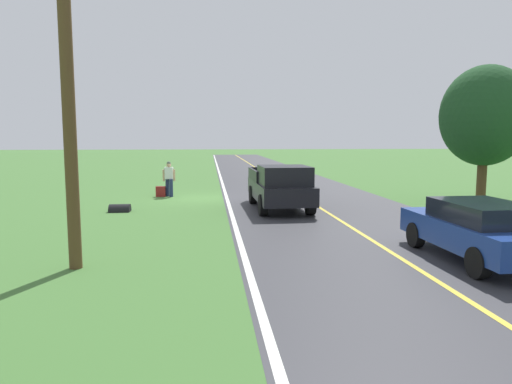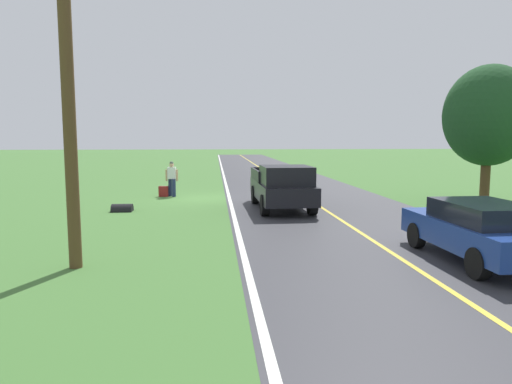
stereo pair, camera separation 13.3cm
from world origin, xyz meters
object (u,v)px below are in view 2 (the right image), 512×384
(pickup_truck_passing, at_px, (282,186))
(utility_pole_roadside, at_px, (67,77))
(tree_far_side_near, at_px, (489,116))
(hitchhiker_walking, at_px, (172,177))
(suitcase_carried, at_px, (163,191))
(sedan_mid_oncoming, at_px, (480,229))

(pickup_truck_passing, xyz_separation_m, utility_pole_roadside, (5.84, 7.99, 3.21))
(pickup_truck_passing, bearing_deg, tree_far_side_near, -177.82)
(hitchhiker_walking, relative_size, tree_far_side_near, 0.29)
(suitcase_carried, xyz_separation_m, tree_far_side_near, (-14.06, 4.37, 3.56))
(utility_pole_roadside, bearing_deg, sedan_mid_oncoming, 178.35)
(suitcase_carried, relative_size, utility_pole_roadside, 0.06)
(suitcase_carried, height_order, pickup_truck_passing, pickup_truck_passing)
(pickup_truck_passing, distance_m, utility_pole_roadside, 10.41)
(sedan_mid_oncoming, relative_size, utility_pole_roadside, 0.53)
(tree_far_side_near, height_order, sedan_mid_oncoming, tree_far_side_near)
(tree_far_side_near, xyz_separation_m, utility_pole_roadside, (14.64, 8.33, 0.37))
(suitcase_carried, distance_m, sedan_mid_oncoming, 15.63)
(pickup_truck_passing, distance_m, sedan_mid_oncoming, 8.96)
(hitchhiker_walking, height_order, suitcase_carried, hitchhiker_walking)
(tree_far_side_near, bearing_deg, suitcase_carried, -17.25)
(hitchhiker_walking, xyz_separation_m, suitcase_carried, (0.42, 0.06, -0.72))
(pickup_truck_passing, height_order, tree_far_side_near, tree_far_side_near)
(hitchhiker_walking, height_order, tree_far_side_near, tree_far_side_near)
(pickup_truck_passing, bearing_deg, hitchhiker_walking, -44.50)
(sedan_mid_oncoming, distance_m, utility_pole_roadside, 9.91)
(pickup_truck_passing, height_order, sedan_mid_oncoming, pickup_truck_passing)
(suitcase_carried, bearing_deg, hitchhiker_walking, 100.86)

